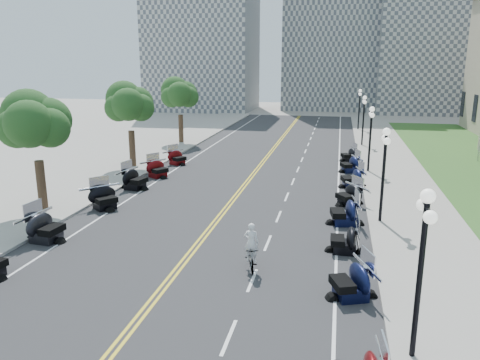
# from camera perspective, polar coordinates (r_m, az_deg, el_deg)

# --- Properties ---
(ground) EXTENTS (160.00, 160.00, 0.00)m
(ground) POSITION_cam_1_polar(r_m,az_deg,el_deg) (23.02, -4.56, -7.06)
(ground) COLOR gray
(road) EXTENTS (16.00, 90.00, 0.01)m
(road) POSITION_cam_1_polar(r_m,az_deg,el_deg) (32.26, 0.46, -0.77)
(road) COLOR #333335
(road) RESTS_ON ground
(centerline_yellow_a) EXTENTS (0.12, 90.00, 0.00)m
(centerline_yellow_a) POSITION_cam_1_polar(r_m,az_deg,el_deg) (32.28, 0.25, -0.74)
(centerline_yellow_a) COLOR yellow
(centerline_yellow_a) RESTS_ON road
(centerline_yellow_b) EXTENTS (0.12, 90.00, 0.00)m
(centerline_yellow_b) POSITION_cam_1_polar(r_m,az_deg,el_deg) (32.23, 0.67, -0.76)
(centerline_yellow_b) COLOR yellow
(centerline_yellow_b) RESTS_ON road
(edge_line_north) EXTENTS (0.12, 90.00, 0.00)m
(edge_line_north) POSITION_cam_1_polar(r_m,az_deg,el_deg) (31.65, 11.89, -1.36)
(edge_line_north) COLOR white
(edge_line_north) RESTS_ON road
(edge_line_south) EXTENTS (0.12, 90.00, 0.00)m
(edge_line_south) POSITION_cam_1_polar(r_m,az_deg,el_deg) (34.07, -10.15, -0.17)
(edge_line_south) COLOR white
(edge_line_south) RESTS_ON road
(lane_dash_4) EXTENTS (0.12, 2.00, 0.00)m
(lane_dash_4) POSITION_cam_1_polar(r_m,az_deg,el_deg) (15.34, -1.36, -18.59)
(lane_dash_4) COLOR white
(lane_dash_4) RESTS_ON road
(lane_dash_5) EXTENTS (0.12, 2.00, 0.00)m
(lane_dash_5) POSITION_cam_1_polar(r_m,az_deg,el_deg) (18.75, 1.51, -12.11)
(lane_dash_5) COLOR white
(lane_dash_5) RESTS_ON road
(lane_dash_6) EXTENTS (0.12, 2.00, 0.00)m
(lane_dash_6) POSITION_cam_1_polar(r_m,az_deg,el_deg) (22.36, 3.40, -7.65)
(lane_dash_6) COLOR white
(lane_dash_6) RESTS_ON road
(lane_dash_7) EXTENTS (0.12, 2.00, 0.00)m
(lane_dash_7) POSITION_cam_1_polar(r_m,az_deg,el_deg) (26.09, 4.73, -4.44)
(lane_dash_7) COLOR white
(lane_dash_7) RESTS_ON road
(lane_dash_8) EXTENTS (0.12, 2.00, 0.00)m
(lane_dash_8) POSITION_cam_1_polar(r_m,az_deg,el_deg) (29.88, 5.71, -2.04)
(lane_dash_8) COLOR white
(lane_dash_8) RESTS_ON road
(lane_dash_9) EXTENTS (0.12, 2.00, 0.00)m
(lane_dash_9) POSITION_cam_1_polar(r_m,az_deg,el_deg) (33.72, 6.47, -0.18)
(lane_dash_9) COLOR white
(lane_dash_9) RESTS_ON road
(lane_dash_10) EXTENTS (0.12, 2.00, 0.00)m
(lane_dash_10) POSITION_cam_1_polar(r_m,az_deg,el_deg) (37.60, 7.08, 1.29)
(lane_dash_10) COLOR white
(lane_dash_10) RESTS_ON road
(lane_dash_11) EXTENTS (0.12, 2.00, 0.00)m
(lane_dash_11) POSITION_cam_1_polar(r_m,az_deg,el_deg) (41.50, 7.57, 2.49)
(lane_dash_11) COLOR white
(lane_dash_11) RESTS_ON road
(lane_dash_12) EXTENTS (0.12, 2.00, 0.00)m
(lane_dash_12) POSITION_cam_1_polar(r_m,az_deg,el_deg) (45.41, 7.98, 3.49)
(lane_dash_12) COLOR white
(lane_dash_12) RESTS_ON road
(lane_dash_13) EXTENTS (0.12, 2.00, 0.00)m
(lane_dash_13) POSITION_cam_1_polar(r_m,az_deg,el_deg) (49.34, 8.32, 4.32)
(lane_dash_13) COLOR white
(lane_dash_13) RESTS_ON road
(lane_dash_14) EXTENTS (0.12, 2.00, 0.00)m
(lane_dash_14) POSITION_cam_1_polar(r_m,az_deg,el_deg) (53.28, 8.62, 5.03)
(lane_dash_14) COLOR white
(lane_dash_14) RESTS_ON road
(lane_dash_15) EXTENTS (0.12, 2.00, 0.00)m
(lane_dash_15) POSITION_cam_1_polar(r_m,az_deg,el_deg) (57.23, 8.87, 5.65)
(lane_dash_15) COLOR white
(lane_dash_15) RESTS_ON road
(lane_dash_16) EXTENTS (0.12, 2.00, 0.00)m
(lane_dash_16) POSITION_cam_1_polar(r_m,az_deg,el_deg) (61.19, 9.09, 6.18)
(lane_dash_16) COLOR white
(lane_dash_16) RESTS_ON road
(lane_dash_17) EXTENTS (0.12, 2.00, 0.00)m
(lane_dash_17) POSITION_cam_1_polar(r_m,az_deg,el_deg) (65.15, 9.28, 6.65)
(lane_dash_17) COLOR white
(lane_dash_17) RESTS_ON road
(lane_dash_18) EXTENTS (0.12, 2.00, 0.00)m
(lane_dash_18) POSITION_cam_1_polar(r_m,az_deg,el_deg) (69.11, 9.46, 7.07)
(lane_dash_18) COLOR white
(lane_dash_18) RESTS_ON road
(lane_dash_19) EXTENTS (0.12, 2.00, 0.00)m
(lane_dash_19) POSITION_cam_1_polar(r_m,az_deg,el_deg) (73.08, 9.61, 7.44)
(lane_dash_19) COLOR white
(lane_dash_19) RESTS_ON road
(sidewalk_north) EXTENTS (5.00, 90.00, 0.15)m
(sidewalk_north) POSITION_cam_1_polar(r_m,az_deg,el_deg) (31.93, 19.26, -1.61)
(sidewalk_north) COLOR #9E9991
(sidewalk_north) RESTS_ON ground
(sidewalk_south) EXTENTS (5.00, 90.00, 0.15)m
(sidewalk_south) POSITION_cam_1_polar(r_m,az_deg,el_deg) (35.78, -16.25, 0.27)
(sidewalk_south) COLOR #9E9991
(sidewalk_south) RESTS_ON ground
(distant_block_a) EXTENTS (18.00, 14.00, 26.00)m
(distant_block_a) POSITION_cam_1_polar(r_m,az_deg,el_deg) (86.15, -4.58, 17.23)
(distant_block_a) COLOR gray
(distant_block_a) RESTS_ON ground
(distant_block_b) EXTENTS (16.00, 12.00, 30.00)m
(distant_block_b) POSITION_cam_1_polar(r_m,az_deg,el_deg) (88.83, 11.07, 18.22)
(distant_block_b) COLOR gray
(distant_block_b) RESTS_ON ground
(distant_block_c) EXTENTS (20.00, 14.00, 22.00)m
(distant_block_c) POSITION_cam_1_polar(r_m,az_deg,el_deg) (87.03, 23.23, 14.82)
(distant_block_c) COLOR gray
(distant_block_c) RESTS_ON ground
(street_lamp_1) EXTENTS (0.50, 1.20, 4.90)m
(street_lamp_1) POSITION_cam_1_polar(r_m,az_deg,el_deg) (13.99, 21.07, -10.94)
(street_lamp_1) COLOR black
(street_lamp_1) RESTS_ON sidewalk_north
(street_lamp_2) EXTENTS (0.50, 1.20, 4.90)m
(street_lamp_2) POSITION_cam_1_polar(r_m,az_deg,el_deg) (25.31, 17.06, 0.49)
(street_lamp_2) COLOR black
(street_lamp_2) RESTS_ON sidewalk_north
(street_lamp_3) EXTENTS (0.50, 1.20, 4.90)m
(street_lamp_3) POSITION_cam_1_polar(r_m,az_deg,el_deg) (37.07, 15.57, 4.77)
(street_lamp_3) COLOR black
(street_lamp_3) RESTS_ON sidewalk_north
(street_lamp_4) EXTENTS (0.50, 1.20, 4.90)m
(street_lamp_4) POSITION_cam_1_polar(r_m,az_deg,el_deg) (48.94, 14.79, 6.99)
(street_lamp_4) COLOR black
(street_lamp_4) RESTS_ON sidewalk_north
(street_lamp_5) EXTENTS (0.50, 1.20, 4.90)m
(street_lamp_5) POSITION_cam_1_polar(r_m,az_deg,el_deg) (60.86, 14.32, 8.34)
(street_lamp_5) COLOR black
(street_lamp_5) RESTS_ON sidewalk_north
(tree_2) EXTENTS (4.80, 4.80, 9.20)m
(tree_2) POSITION_cam_1_polar(r_m,az_deg,el_deg) (28.00, -23.67, 5.67)
(tree_2) COLOR #235619
(tree_2) RESTS_ON sidewalk_south
(tree_3) EXTENTS (4.80, 4.80, 9.20)m
(tree_3) POSITION_cam_1_polar(r_m,az_deg,el_deg) (38.33, -13.26, 8.45)
(tree_3) COLOR #235619
(tree_3) RESTS_ON sidewalk_south
(tree_4) EXTENTS (4.80, 4.80, 9.20)m
(tree_4) POSITION_cam_1_polar(r_m,az_deg,el_deg) (49.42, -7.32, 9.91)
(tree_4) COLOR #235619
(tree_4) RESTS_ON sidewalk_south
(motorcycle_n_4) EXTENTS (2.68, 2.68, 1.45)m
(motorcycle_n_4) POSITION_cam_1_polar(r_m,az_deg,el_deg) (17.66, 13.40, -11.70)
(motorcycle_n_4) COLOR black
(motorcycle_n_4) RESTS_ON road
(motorcycle_n_5) EXTENTS (2.00, 2.00, 1.35)m
(motorcycle_n_5) POSITION_cam_1_polar(r_m,az_deg,el_deg) (21.59, 12.64, -6.91)
(motorcycle_n_5) COLOR black
(motorcycle_n_5) RESTS_ON road
(motorcycle_n_6) EXTENTS (2.47, 2.47, 1.51)m
(motorcycle_n_6) POSITION_cam_1_polar(r_m,az_deg,el_deg) (25.17, 12.63, -3.66)
(motorcycle_n_6) COLOR black
(motorcycle_n_6) RESTS_ON road
(motorcycle_n_7) EXTENTS (2.77, 2.77, 1.39)m
(motorcycle_n_7) POSITION_cam_1_polar(r_m,az_deg,el_deg) (28.60, 13.18, -1.67)
(motorcycle_n_7) COLOR black
(motorcycle_n_7) RESTS_ON road
(motorcycle_n_8) EXTENTS (2.58, 2.58, 1.48)m
(motorcycle_n_8) POSITION_cam_1_polar(r_m,az_deg,el_deg) (32.64, 13.54, 0.35)
(motorcycle_n_8) COLOR black
(motorcycle_n_8) RESTS_ON road
(motorcycle_n_9) EXTENTS (2.59, 2.59, 1.42)m
(motorcycle_n_9) POSITION_cam_1_polar(r_m,az_deg,el_deg) (37.25, 13.28, 2.00)
(motorcycle_n_9) COLOR black
(motorcycle_n_9) RESTS_ON road
(motorcycle_n_10) EXTENTS (2.36, 2.36, 1.29)m
(motorcycle_n_10) POSITION_cam_1_polar(r_m,az_deg,el_deg) (41.44, 13.13, 3.12)
(motorcycle_n_10) COLOR black
(motorcycle_n_10) RESTS_ON road
(motorcycle_s_5) EXTENTS (2.42, 2.42, 1.56)m
(motorcycle_s_5) POSITION_cam_1_polar(r_m,az_deg,el_deg) (24.12, -22.64, -5.17)
(motorcycle_s_5) COLOR black
(motorcycle_s_5) RESTS_ON road
(motorcycle_s_6) EXTENTS (2.99, 2.99, 1.49)m
(motorcycle_s_6) POSITION_cam_1_polar(r_m,az_deg,el_deg) (28.28, -16.23, -1.94)
(motorcycle_s_6) COLOR black
(motorcycle_s_6) RESTS_ON road
(motorcycle_s_7) EXTENTS (2.56, 2.56, 1.53)m
(motorcycle_s_7) POSITION_cam_1_polar(r_m,az_deg,el_deg) (32.17, -12.72, 0.24)
(motorcycle_s_7) COLOR black
(motorcycle_s_7) RESTS_ON road
(motorcycle_s_8) EXTENTS (2.79, 2.79, 1.41)m
(motorcycle_s_8) POSITION_cam_1_polar(r_m,az_deg,el_deg) (35.19, -10.01, 1.45)
(motorcycle_s_8) COLOR #590A0C
(motorcycle_s_8) RESTS_ON road
(motorcycle_s_9) EXTENTS (2.62, 2.62, 1.33)m
(motorcycle_s_9) POSITION_cam_1_polar(r_m,az_deg,el_deg) (39.39, -7.67, 2.84)
(motorcycle_s_9) COLOR #590A0C
(motorcycle_s_9) RESTS_ON road
(bicycle) EXTENTS (0.93, 1.81, 1.05)m
(bicycle) POSITION_cam_1_polar(r_m,az_deg,el_deg) (19.46, 1.37, -9.44)
(bicycle) COLOR #A51414
(bicycle) RESTS_ON road
(cyclist_rider) EXTENTS (0.61, 0.40, 1.68)m
(cyclist_rider) POSITION_cam_1_polar(r_m,az_deg,el_deg) (18.95, 1.39, -5.67)
(cyclist_rider) COLOR white
(cyclist_rider) RESTS_ON bicycle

